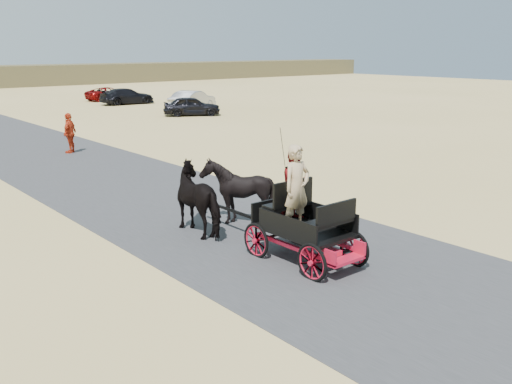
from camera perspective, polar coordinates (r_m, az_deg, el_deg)
ground at (r=12.86m, az=4.35°, el=-5.89°), size 140.00×140.00×0.00m
road at (r=12.85m, az=4.35°, el=-5.87°), size 6.00×140.00×0.01m
carriage at (r=12.17m, az=4.83°, el=-5.26°), size 1.30×2.40×0.72m
horse_left at (r=13.92m, az=-5.43°, el=-0.67°), size 0.91×2.01×1.70m
horse_right at (r=14.55m, az=-1.85°, el=0.04°), size 1.37×1.54×1.70m
driver_man at (r=11.71m, az=4.09°, el=0.40°), size 0.66×0.43×1.80m
passenger_woman at (r=12.46m, az=4.00°, el=0.72°), size 0.77×0.60×1.58m
pedestrian at (r=25.80m, az=-18.13°, el=5.62°), size 1.03×0.99×1.73m
car_a at (r=38.61m, az=-6.44°, el=8.54°), size 4.03×3.13×1.28m
car_b at (r=41.69m, az=-6.37°, el=9.07°), size 4.59×3.30×1.44m
car_c at (r=47.42m, az=-12.77°, el=9.32°), size 4.42×1.93×1.26m
car_d at (r=51.18m, az=-14.43°, el=9.48°), size 4.09×1.95×1.13m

